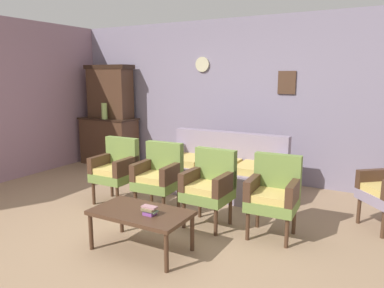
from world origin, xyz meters
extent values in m
plane|color=#997A5B|center=(0.00, 0.00, 0.00)|extent=(7.68, 7.68, 0.00)
cube|color=gray|center=(0.00, 2.63, 1.35)|extent=(6.40, 0.06, 2.70)
cube|color=#472D1E|center=(0.90, 2.58, 1.65)|extent=(0.28, 0.02, 0.36)
cylinder|color=beige|center=(-0.60, 2.58, 1.95)|extent=(0.26, 0.03, 0.26)
cube|color=#472D1E|center=(-2.53, 2.25, 0.45)|extent=(1.10, 0.52, 0.90)
cube|color=black|center=(-2.53, 2.25, 0.92)|extent=(1.16, 0.55, 0.03)
cube|color=#472D1E|center=(-2.53, 2.33, 1.41)|extent=(0.90, 0.36, 0.95)
cube|color=black|center=(-2.53, 2.33, 1.92)|extent=(0.99, 0.38, 0.08)
cylinder|color=#9CBA60|center=(-2.45, 2.06, 1.08)|extent=(0.11, 0.11, 0.31)
cube|color=gray|center=(0.24, 1.60, 0.21)|extent=(1.85, 0.82, 0.42)
cube|color=gray|center=(0.24, 1.92, 0.66)|extent=(1.85, 0.18, 0.48)
cube|color=gray|center=(1.08, 1.61, 0.54)|extent=(0.17, 0.80, 0.24)
cube|color=gray|center=(-0.60, 1.59, 0.54)|extent=(0.17, 0.80, 0.24)
cube|color=tan|center=(0.77, 1.57, 0.47)|extent=(0.49, 0.56, 0.10)
cube|color=tan|center=(0.24, 1.56, 0.47)|extent=(0.49, 0.56, 0.10)
cube|color=tan|center=(-0.30, 1.56, 0.47)|extent=(0.49, 0.56, 0.10)
cube|color=olive|center=(-0.90, 0.52, 0.38)|extent=(0.53, 0.49, 0.12)
cube|color=tan|center=(-0.90, 0.50, 0.47)|extent=(0.45, 0.41, 0.10)
cube|color=olive|center=(-0.91, 0.72, 0.67)|extent=(0.52, 0.11, 0.46)
cube|color=#472D1E|center=(-0.68, 0.52, 0.55)|extent=(0.09, 0.48, 0.22)
cube|color=#472D1E|center=(-1.12, 0.52, 0.55)|extent=(0.09, 0.48, 0.22)
cylinder|color=#472D1E|center=(-0.69, 0.33, 0.16)|extent=(0.04, 0.04, 0.32)
cylinder|color=#472D1E|center=(-1.11, 0.33, 0.16)|extent=(0.04, 0.04, 0.32)
cylinder|color=#472D1E|center=(-0.70, 0.71, 0.16)|extent=(0.04, 0.04, 0.32)
cylinder|color=#472D1E|center=(-1.12, 0.71, 0.16)|extent=(0.04, 0.04, 0.32)
cube|color=olive|center=(-0.17, 0.51, 0.38)|extent=(0.54, 0.50, 0.12)
cube|color=tan|center=(-0.17, 0.49, 0.47)|extent=(0.46, 0.43, 0.10)
cube|color=olive|center=(-0.18, 0.71, 0.67)|extent=(0.52, 0.12, 0.46)
cube|color=#472D1E|center=(0.05, 0.52, 0.55)|extent=(0.10, 0.48, 0.22)
cube|color=#472D1E|center=(-0.39, 0.50, 0.55)|extent=(0.10, 0.48, 0.22)
cylinder|color=#472D1E|center=(0.05, 0.33, 0.16)|extent=(0.04, 0.04, 0.32)
cylinder|color=#472D1E|center=(-0.37, 0.31, 0.16)|extent=(0.04, 0.04, 0.32)
cylinder|color=#472D1E|center=(0.03, 0.71, 0.16)|extent=(0.04, 0.04, 0.32)
cylinder|color=#472D1E|center=(-0.39, 0.69, 0.16)|extent=(0.04, 0.04, 0.32)
cube|color=olive|center=(0.59, 0.44, 0.38)|extent=(0.53, 0.50, 0.12)
cube|color=tan|center=(0.59, 0.42, 0.47)|extent=(0.45, 0.42, 0.10)
cube|color=olive|center=(0.60, 0.64, 0.67)|extent=(0.52, 0.12, 0.46)
cube|color=#472D1E|center=(0.81, 0.43, 0.55)|extent=(0.09, 0.48, 0.22)
cube|color=#472D1E|center=(0.37, 0.45, 0.55)|extent=(0.09, 0.48, 0.22)
cylinder|color=#472D1E|center=(0.80, 0.24, 0.16)|extent=(0.04, 0.04, 0.32)
cylinder|color=#472D1E|center=(0.38, 0.26, 0.16)|extent=(0.04, 0.04, 0.32)
cylinder|color=#472D1E|center=(0.81, 0.62, 0.16)|extent=(0.04, 0.04, 0.32)
cylinder|color=#472D1E|center=(0.39, 0.63, 0.16)|extent=(0.04, 0.04, 0.32)
cube|color=olive|center=(1.35, 0.51, 0.38)|extent=(0.54, 0.50, 0.12)
cube|color=tan|center=(1.35, 0.49, 0.47)|extent=(0.46, 0.43, 0.10)
cube|color=olive|center=(1.34, 0.71, 0.67)|extent=(0.52, 0.13, 0.46)
cube|color=#472D1E|center=(1.57, 0.52, 0.55)|extent=(0.10, 0.48, 0.22)
cube|color=#472D1E|center=(1.13, 0.50, 0.55)|extent=(0.10, 0.48, 0.22)
cylinder|color=#472D1E|center=(1.56, 0.33, 0.16)|extent=(0.04, 0.04, 0.32)
cylinder|color=#472D1E|center=(1.14, 0.31, 0.16)|extent=(0.04, 0.04, 0.32)
cylinder|color=#472D1E|center=(1.55, 0.71, 0.16)|extent=(0.04, 0.04, 0.32)
cylinder|color=#472D1E|center=(1.13, 0.69, 0.16)|extent=(0.04, 0.04, 0.32)
cube|color=#472D1E|center=(2.29, 1.53, 0.55)|extent=(0.42, 0.37, 0.22)
cylinder|color=#472D1E|center=(2.43, 1.08, 0.16)|extent=(0.04, 0.04, 0.32)
cylinder|color=#472D1E|center=(2.16, 1.39, 0.16)|extent=(0.04, 0.04, 0.32)
cube|color=#472D1E|center=(0.28, -0.43, 0.40)|extent=(1.00, 0.56, 0.04)
cylinder|color=#472D1E|center=(-0.18, -0.19, 0.19)|extent=(0.04, 0.04, 0.38)
cylinder|color=#472D1E|center=(0.74, -0.19, 0.19)|extent=(0.04, 0.04, 0.38)
cylinder|color=#472D1E|center=(-0.18, -0.67, 0.19)|extent=(0.04, 0.04, 0.38)
cylinder|color=#472D1E|center=(0.74, -0.67, 0.19)|extent=(0.04, 0.04, 0.38)
cube|color=#89479A|center=(0.42, -0.47, 0.43)|extent=(0.11, 0.10, 0.03)
cube|color=slate|center=(0.42, -0.47, 0.46)|extent=(0.15, 0.08, 0.02)
cube|color=olive|center=(0.41, -0.48, 0.48)|extent=(0.13, 0.08, 0.02)
cube|color=#AA787E|center=(0.41, -0.46, 0.50)|extent=(0.15, 0.08, 0.02)
camera|label=1|loc=(2.42, -3.22, 1.77)|focal=34.09mm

